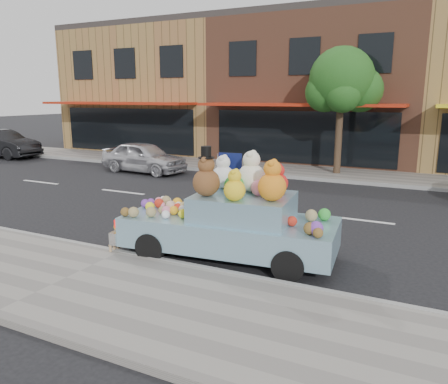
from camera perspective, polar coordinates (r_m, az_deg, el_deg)
The scene contains 11 objects.
ground at distance 13.47m, azimuth 0.26°, elevation -1.61°, with size 120.00×120.00×0.00m, color black.
near_sidewalk at distance 8.39m, azimuth -19.88°, elevation -10.82°, with size 60.00×3.00×0.12m, color gray.
far_sidewalk at distance 19.39m, azimuth 8.69°, elevation 2.76°, with size 60.00×3.00×0.12m, color gray.
near_kerb at distance 9.40m, azimuth -13.29°, elevation -7.83°, with size 60.00×0.12×0.13m, color gray.
far_kerb at distance 17.99m, azimuth 7.24°, elevation 2.07°, with size 60.00×0.12×0.13m, color gray.
storefront_left at distance 28.46m, azimuth -7.55°, elevation 13.07°, with size 10.00×9.80×7.30m.
storefront_mid at distance 24.41m, azimuth 12.97°, elevation 12.99°, with size 10.00×9.80×7.30m.
street_tree at distance 18.68m, azimuth 15.21°, elevation 13.31°, with size 3.00×2.70×5.22m.
car_silver at distance 19.35m, azimuth -10.43°, elevation 4.51°, with size 1.59×3.95×1.35m, color silver.
car_dark at distance 26.62m, azimuth -27.04°, elevation 5.61°, with size 1.56×4.47×1.47m, color black.
art_car at distance 8.87m, azimuth 0.94°, elevation -3.61°, with size 4.63×2.18×2.33m.
Camera 1 is at (5.70, -11.76, 3.26)m, focal length 35.00 mm.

